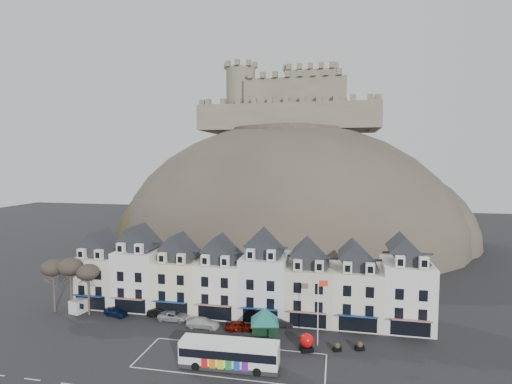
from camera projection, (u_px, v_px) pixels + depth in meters
ground at (212, 364)px, 46.26m from camera, size 300.00×300.00×0.00m
coach_bay_markings at (231, 361)px, 47.08m from camera, size 22.00×7.50×0.01m
townhouse_terrace at (244, 279)px, 61.40m from camera, size 54.40×9.35×11.80m
castle_hill at (291, 243)px, 113.34m from camera, size 100.00×76.00×68.00m
castle at (292, 103)px, 117.07m from camera, size 50.20×22.20×22.00m
tree_left_far at (53, 268)px, 61.75m from camera, size 3.61×3.61×8.24m
tree_left_mid at (70, 267)px, 61.12m from camera, size 3.78×3.78×8.64m
tree_left_near at (88, 273)px, 60.58m from camera, size 3.43×3.43×7.84m
bus at (229, 353)px, 45.31m from camera, size 11.38×2.99×3.19m
bus_shelter at (265, 315)px, 51.62m from camera, size 7.06×7.06×4.58m
red_buoy at (307, 342)px, 49.46m from camera, size 1.89×1.89×2.21m
flagpole at (319, 307)px, 50.60m from camera, size 1.26×0.25×8.75m
white_van at (84, 304)px, 62.87m from camera, size 2.78×4.67×1.99m
planter_west at (360, 346)px, 49.62m from camera, size 1.24×0.91×1.12m
planter_east at (337, 347)px, 49.39m from camera, size 1.15×0.89×1.03m
car_navy at (116, 312)px, 60.45m from camera, size 4.26×2.58×1.36m
car_black at (160, 312)px, 60.33m from camera, size 4.01×2.06×1.26m
car_silver at (174, 316)px, 58.84m from camera, size 4.60×2.23×1.29m
car_white at (203, 323)px, 56.36m from camera, size 4.77×1.99×1.38m
car_maroon at (239, 326)px, 55.30m from camera, size 4.22×2.46×1.35m
car_charcoal at (280, 322)px, 56.62m from camera, size 3.88×1.89×1.22m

